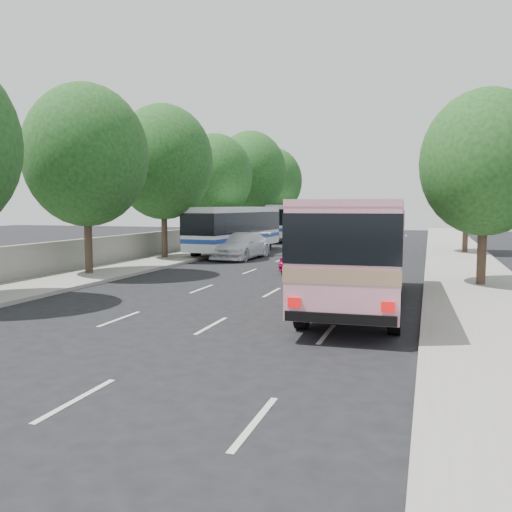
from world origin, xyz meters
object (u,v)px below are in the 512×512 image
at_px(white_pickup, 241,246).
at_px(tour_coach_front, 235,226).
at_px(pink_bus, 360,241).
at_px(pink_taxi, 312,254).
at_px(tour_coach_rear, 288,219).

distance_m(white_pickup, tour_coach_front, 3.46).
xyz_separation_m(pink_bus, tour_coach_front, (-10.44, 16.92, -0.22)).
bearing_deg(tour_coach_front, white_pickup, -58.54).
bearing_deg(pink_taxi, pink_bus, -61.30).
bearing_deg(pink_taxi, tour_coach_front, 139.35).
relative_size(pink_taxi, white_pickup, 0.88).
distance_m(pink_bus, tour_coach_rear, 34.39).
relative_size(white_pickup, tour_coach_front, 0.51).
distance_m(pink_bus, white_pickup, 16.68).
height_order(pink_bus, tour_coach_front, pink_bus).
height_order(pink_bus, tour_coach_rear, pink_bus).
bearing_deg(pink_bus, tour_coach_front, 119.19).
bearing_deg(white_pickup, tour_coach_front, 120.06).
xyz_separation_m(pink_taxi, tour_coach_front, (-6.94, 7.80, 1.09)).
bearing_deg(tour_coach_rear, pink_bus, -75.96).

